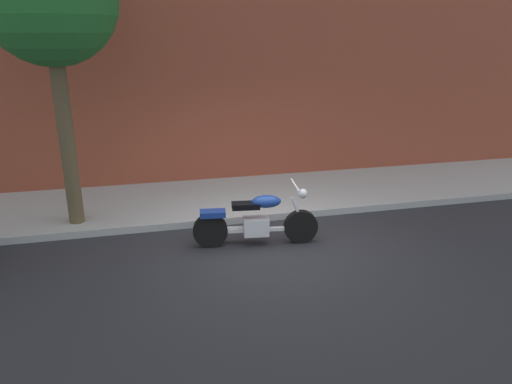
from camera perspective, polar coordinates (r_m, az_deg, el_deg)
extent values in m
plane|color=#28282D|center=(8.45, 1.84, -6.67)|extent=(60.00, 60.00, 0.00)
cube|color=#AEAEAE|center=(10.71, -1.73, -0.63)|extent=(22.02, 2.69, 0.14)
cube|color=brown|center=(11.68, -3.64, 20.29)|extent=(22.02, 0.50, 7.89)
cylinder|color=black|center=(8.57, 5.36, -4.13)|extent=(0.62, 0.20, 0.61)
cylinder|color=black|center=(8.40, -5.47, -4.63)|extent=(0.62, 0.20, 0.61)
cube|color=silver|center=(8.43, 0.00, -4.08)|extent=(0.47, 0.33, 0.32)
cube|color=silver|center=(8.46, 0.00, -4.52)|extent=(1.45, 0.25, 0.06)
ellipsoid|color=navy|center=(8.29, 1.24, -1.14)|extent=(0.55, 0.32, 0.22)
cube|color=black|center=(8.27, -1.24, -1.63)|extent=(0.50, 0.29, 0.10)
cube|color=navy|center=(8.28, -5.19, -2.56)|extent=(0.47, 0.29, 0.10)
cylinder|color=silver|center=(8.46, 5.02, -2.40)|extent=(0.28, 0.08, 0.58)
cylinder|color=silver|center=(8.28, 4.71, 0.82)|extent=(0.12, 0.70, 0.04)
sphere|color=silver|center=(8.35, 5.62, -0.19)|extent=(0.17, 0.17, 0.17)
cylinder|color=silver|center=(8.59, -1.79, -4.36)|extent=(0.81, 0.18, 0.09)
cylinder|color=brown|center=(9.35, -21.65, 5.95)|extent=(0.28, 0.28, 3.53)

